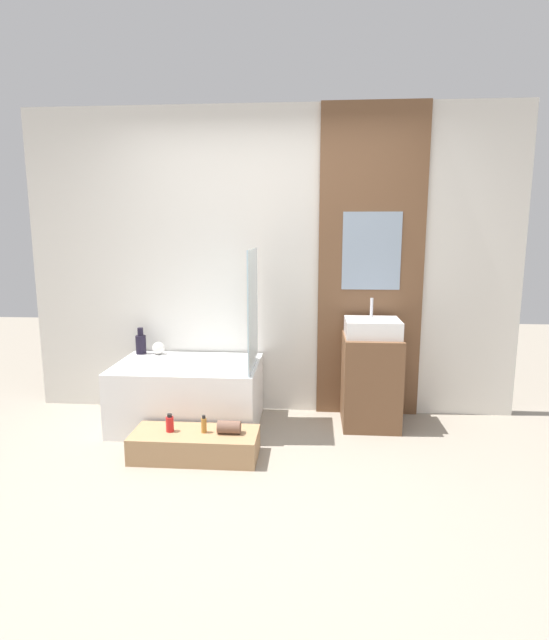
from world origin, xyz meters
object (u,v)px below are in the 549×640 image
object	(u,v)px
bathtub	(188,394)
bottle_soap_secondary	(204,425)
vase_round_light	(159,348)
vase_tall_dark	(141,343)
bottle_soap_primary	(170,424)
sink	(372,328)
wooden_step_bench	(195,445)

from	to	relation	value
bathtub	bottle_soap_secondary	size ratio (longest dim) A/B	9.16
vase_round_light	bottle_soap_secondary	size ratio (longest dim) A/B	0.86
bottle_soap_secondary	vase_tall_dark	bearing A→B (deg)	129.96
vase_round_light	bottle_soap_primary	world-z (taller)	vase_round_light
bathtub	sink	bearing A→B (deg)	4.63
wooden_step_bench	bottle_soap_primary	bearing A→B (deg)	180.00
bottle_soap_secondary	vase_round_light	bearing A→B (deg)	123.66
vase_round_light	bottle_soap_primary	xyz separation A→B (m)	(0.34, -0.87, -0.33)
wooden_step_bench	vase_round_light	bearing A→B (deg)	120.54
vase_round_light	vase_tall_dark	bearing A→B (deg)	176.45
sink	vase_tall_dark	xyz separation A→B (m)	(-1.97, 0.17, -0.20)
wooden_step_bench	sink	distance (m)	1.65
wooden_step_bench	bottle_soap_secondary	world-z (taller)	bottle_soap_secondary
bottle_soap_primary	wooden_step_bench	bearing A→B (deg)	0.00
bathtub	sink	xyz separation A→B (m)	(1.49, 0.12, 0.55)
bathtub	sink	size ratio (longest dim) A/B	2.67
sink	vase_round_light	distance (m)	1.83
sink	bottle_soap_primary	xyz separation A→B (m)	(-1.47, -0.72, -0.57)
sink	vase_tall_dark	distance (m)	1.99
vase_round_light	bottle_soap_secondary	distance (m)	1.10
sink	vase_tall_dark	size ratio (longest dim) A/B	1.88
bathtub	sink	distance (m)	1.59
bottle_soap_secondary	bottle_soap_primary	bearing A→B (deg)	180.00
bathtub	vase_tall_dark	distance (m)	0.66
vase_round_light	sink	bearing A→B (deg)	-5.02
vase_tall_dark	vase_round_light	distance (m)	0.16
sink	vase_round_light	size ratio (longest dim) A/B	4.00
wooden_step_bench	bottle_soap_secondary	size ratio (longest dim) A/B	7.04
bathtub	sink	world-z (taller)	sink
wooden_step_bench	vase_round_light	world-z (taller)	vase_round_light
vase_tall_dark	bottle_soap_primary	world-z (taller)	vase_tall_dark
bottle_soap_secondary	wooden_step_bench	bearing A→B (deg)	180.00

